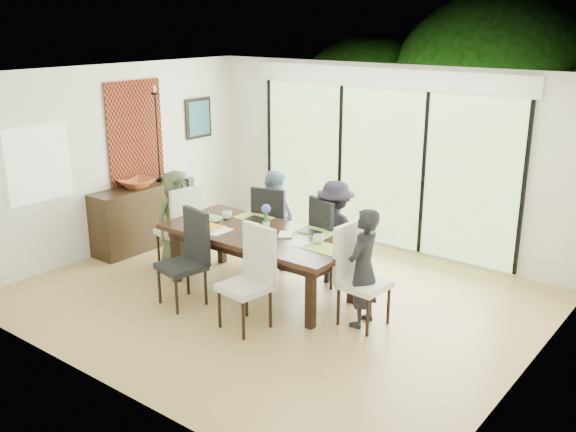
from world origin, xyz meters
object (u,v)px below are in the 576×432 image
Objects in this scene: chair_near_left at (181,259)px; person_left_end at (178,219)px; vase at (266,227)px; bowl at (137,183)px; cup_c at (318,239)px; chair_right_end at (365,277)px; chair_far_left at (275,225)px; chair_far_right at (336,239)px; cup_b at (265,233)px; person_far_right at (335,232)px; chair_near_right at (244,279)px; laptop at (205,220)px; table_top at (260,234)px; chair_left_end at (177,225)px; cup_a at (227,215)px; sideboard at (144,216)px; person_right_end at (363,268)px; person_far_left at (274,218)px.

person_left_end is at bearing 150.15° from chair_near_left.
bowl is at bearing 178.12° from vase.
person_left_end is at bearing -177.49° from cup_c.
chair_right_end is at bearing -78.62° from person_left_end.
chair_near_left is 1.11m from vase.
chair_far_left is 1.00m from chair_far_right.
chair_near_left reaches higher than cup_b.
person_far_right is at bearing 57.34° from vase.
bowl is (-1.00, 0.13, 0.32)m from person_left_end.
cup_c is (2.28, 0.10, 0.16)m from person_left_end.
bowl reaches higher than vase.
cup_c is (1.25, -0.75, 0.26)m from chair_far_left.
chair_far_left is 1.00× the size of chair_near_right.
person_left_end reaches higher than laptop.
chair_left_end is at bearing 180.00° from table_top.
cup_c is at bearing 100.40° from chair_left_end.
table_top is 0.72m from cup_a.
sideboard is at bearing 166.74° from chair_near_right.
chair_far_right is (-0.95, 0.85, 0.00)m from chair_right_end.
bowl is (-3.03, -0.72, 0.42)m from chair_far_right.
table_top is 2.18× the size of chair_near_left.
person_right_end is 10.75× the size of vase.
person_far_right is 2.74× the size of bowl.
person_left_end reaches higher than cup_c.
person_far_left is (1.05, 0.83, 0.10)m from chair_left_end.
vase reaches higher than table_top.
chair_near_left is 1.07m from cup_a.
cup_b is (0.60, -0.95, 0.26)m from chair_far_left.
cup_a is 1.24× the size of cup_b.
chair_near_right reaches higher than table_top.
chair_far_right is 8.87× the size of cup_a.
chair_right_end is at bearing -3.90° from cup_a.
person_left_end is 1.00× the size of person_far_right.
cup_a is (-1.25, -0.68, 0.16)m from person_far_right.
chair_near_left is 11.00× the size of cup_b.
chair_far_left reaches higher than vase.
table_top is at bearing 77.84° from chair_far_right.
person_far_left is 0.82× the size of sideboard.
person_left_end reaches higher than chair_near_left.
person_far_left is 2.13m from sideboard.
cup_c is at bearing -102.73° from person_right_end.
person_far_right reaches higher than chair_far_right.
cup_b is 0.68m from cup_c.
cup_a is at bearing 167.91° from table_top.
chair_left_end is 9.17× the size of vase.
person_far_right reaches higher than cup_a.
vase is at bearing 123.07° from person_far_left.
cup_b is (0.60, -0.93, 0.16)m from person_far_left.
cup_c is at bearing 48.47° from chair_near_left.
person_left_end is 2.74× the size of bowl.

